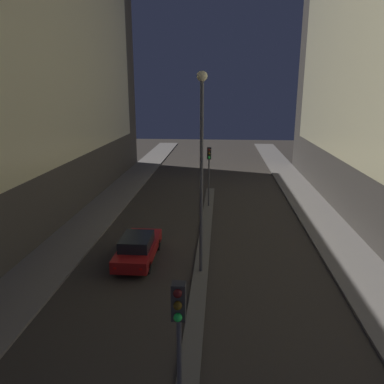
{
  "coord_description": "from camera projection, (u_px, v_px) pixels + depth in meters",
  "views": [
    {
      "loc": [
        0.89,
        -3.53,
        8.88
      ],
      "look_at": [
        -0.66,
        16.23,
        3.46
      ],
      "focal_mm": 35.0,
      "sensor_mm": 36.0,
      "label": 1
    }
  ],
  "objects": [
    {
      "name": "street_lamp",
      "position": [
        202.0,
        151.0,
        17.13
      ],
      "size": [
        0.47,
        0.47,
        9.56
      ],
      "color": "#4C4C51",
      "rests_on": "median_strip"
    },
    {
      "name": "median_strip",
      "position": [
        203.0,
        256.0,
        20.6
      ],
      "size": [
        0.73,
        28.8,
        0.13
      ],
      "color": "#56544F",
      "rests_on": "ground"
    },
    {
      "name": "traffic_light_near",
      "position": [
        179.0,
        331.0,
        8.63
      ],
      "size": [
        0.32,
        0.42,
        4.58
      ],
      "color": "#4C4C51",
      "rests_on": "median_strip"
    },
    {
      "name": "car_left_lane",
      "position": [
        138.0,
        248.0,
        19.91
      ],
      "size": [
        1.8,
        4.66,
        1.52
      ],
      "color": "maroon",
      "rests_on": "ground"
    },
    {
      "name": "traffic_light_mid",
      "position": [
        209.0,
        163.0,
        28.39
      ],
      "size": [
        0.32,
        0.42,
        4.58
      ],
      "color": "#4C4C51",
      "rests_on": "median_strip"
    },
    {
      "name": "building_left",
      "position": [
        12.0,
        39.0,
        23.81
      ],
      "size": [
        6.01,
        42.08,
        24.06
      ],
      "color": "#423D38",
      "rests_on": "ground"
    }
  ]
}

